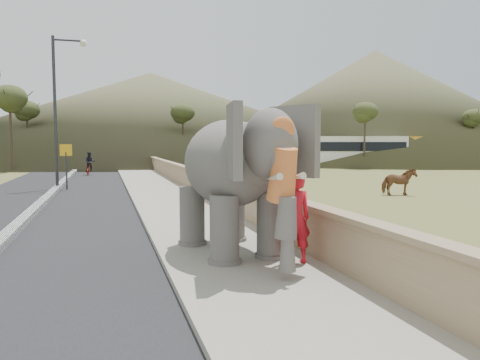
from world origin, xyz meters
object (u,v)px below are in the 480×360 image
cow (399,182)px  lamppost (61,97)px  motorcyclist (89,166)px  elephant_and_man (230,183)px

cow → lamppost: bearing=76.3°
motorcyclist → cow: bearing=-51.6°
lamppost → motorcyclist: lamppost is taller
cow → elephant_and_man: bearing=142.8°
lamppost → motorcyclist: bearing=84.9°
motorcyclist → lamppost: bearing=-95.1°
cow → motorcyclist: size_ratio=0.85×
lamppost → motorcyclist: size_ratio=4.46×
cow → motorcyclist: motorcyclist is taller
elephant_and_man → motorcyclist: (-3.74, 27.54, -0.92)m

